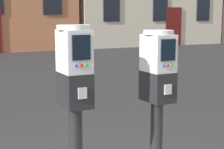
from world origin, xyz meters
The scene contains 2 objects.
parking_meter_near_kerb centered at (-0.10, -0.33, 1.17)m, with size 0.22×0.26×1.49m.
parking_meter_twin_adjacent centered at (0.53, -0.33, 1.14)m, with size 0.22×0.26×1.44m.
Camera 1 is at (-0.90, -2.51, 1.69)m, focal length 58.66 mm.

